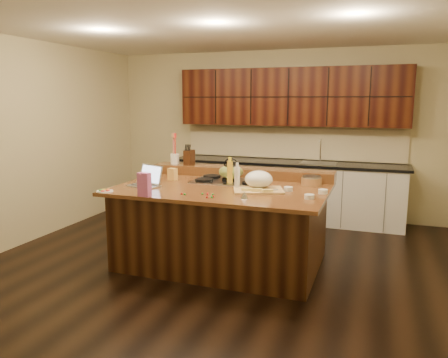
% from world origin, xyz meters
% --- Properties ---
extents(room, '(5.52, 5.02, 2.72)m').
position_xyz_m(room, '(0.00, 0.00, 1.35)').
color(room, black).
rests_on(room, ground).
extents(island, '(2.40, 1.60, 0.92)m').
position_xyz_m(island, '(0.00, 0.00, 0.46)').
color(island, black).
rests_on(island, ground).
extents(back_ledge, '(2.40, 0.30, 0.12)m').
position_xyz_m(back_ledge, '(0.00, 0.70, 0.98)').
color(back_ledge, black).
rests_on(back_ledge, island).
extents(cooktop, '(0.92, 0.52, 0.05)m').
position_xyz_m(cooktop, '(0.00, 0.30, 0.94)').
color(cooktop, gray).
rests_on(cooktop, island).
extents(back_counter, '(3.70, 0.66, 2.40)m').
position_xyz_m(back_counter, '(0.30, 2.23, 0.98)').
color(back_counter, silver).
rests_on(back_counter, ground).
extents(kettle, '(0.25, 0.25, 0.19)m').
position_xyz_m(kettle, '(0.00, 0.30, 1.06)').
color(kettle, black).
rests_on(kettle, cooktop).
extents(green_bowl, '(0.37, 0.37, 0.16)m').
position_xyz_m(green_bowl, '(0.00, 0.30, 1.05)').
color(green_bowl, olive).
rests_on(green_bowl, cooktop).
extents(laptop, '(0.42, 0.37, 0.24)m').
position_xyz_m(laptop, '(-0.84, -0.26, 0.98)').
color(laptop, '#B7B7BC').
rests_on(laptop, island).
extents(oil_bottle, '(0.07, 0.07, 0.27)m').
position_xyz_m(oil_bottle, '(0.03, 0.18, 1.06)').
color(oil_bottle, gold).
rests_on(oil_bottle, island).
extents(vinegar_bottle, '(0.07, 0.07, 0.25)m').
position_xyz_m(vinegar_bottle, '(0.20, -0.08, 1.04)').
color(vinegar_bottle, silver).
rests_on(vinegar_bottle, island).
extents(wooden_tray, '(0.63, 0.55, 0.22)m').
position_xyz_m(wooden_tray, '(0.44, -0.06, 1.02)').
color(wooden_tray, tan).
rests_on(wooden_tray, island).
extents(ramekin_a, '(0.13, 0.13, 0.04)m').
position_xyz_m(ramekin_a, '(1.04, -0.30, 0.94)').
color(ramekin_a, white).
rests_on(ramekin_a, island).
extents(ramekin_b, '(0.13, 0.13, 0.04)m').
position_xyz_m(ramekin_b, '(0.76, 0.02, 0.94)').
color(ramekin_b, white).
rests_on(ramekin_b, island).
extents(ramekin_c, '(0.12, 0.12, 0.04)m').
position_xyz_m(ramekin_c, '(1.14, 0.00, 0.94)').
color(ramekin_c, white).
rests_on(ramekin_c, island).
extents(strainer_bowl, '(0.25, 0.25, 0.09)m').
position_xyz_m(strainer_bowl, '(0.95, 0.43, 0.97)').
color(strainer_bowl, '#996B3F').
rests_on(strainer_bowl, island).
extents(kitchen_timer, '(0.08, 0.08, 0.07)m').
position_xyz_m(kitchen_timer, '(0.42, -0.50, 0.96)').
color(kitchen_timer, silver).
rests_on(kitchen_timer, island).
extents(pink_bag, '(0.14, 0.09, 0.25)m').
position_xyz_m(pink_bag, '(-0.58, -0.76, 1.04)').
color(pink_bag, '#BD599E').
rests_on(pink_bag, island).
extents(candy_plate, '(0.22, 0.22, 0.01)m').
position_xyz_m(candy_plate, '(-1.11, -0.71, 0.93)').
color(candy_plate, white).
rests_on(candy_plate, island).
extents(package_box, '(0.13, 0.10, 0.15)m').
position_xyz_m(package_box, '(-0.72, 0.16, 1.00)').
color(package_box, '#E2AD50').
rests_on(package_box, island).
extents(utensil_crock, '(0.16, 0.16, 0.14)m').
position_xyz_m(utensil_crock, '(-0.95, 0.70, 1.11)').
color(utensil_crock, white).
rests_on(utensil_crock, back_ledge).
extents(knife_block, '(0.10, 0.17, 0.20)m').
position_xyz_m(knife_block, '(-0.73, 0.70, 1.14)').
color(knife_block, black).
rests_on(knife_block, back_ledge).
extents(gumdrop_0, '(0.02, 0.02, 0.02)m').
position_xyz_m(gumdrop_0, '(0.05, -0.61, 0.93)').
color(gumdrop_0, red).
rests_on(gumdrop_0, island).
extents(gumdrop_1, '(0.02, 0.02, 0.02)m').
position_xyz_m(gumdrop_1, '(0.11, -0.61, 0.93)').
color(gumdrop_1, '#198C26').
rests_on(gumdrop_1, island).
extents(gumdrop_2, '(0.02, 0.02, 0.02)m').
position_xyz_m(gumdrop_2, '(0.10, -0.56, 0.93)').
color(gumdrop_2, red).
rests_on(gumdrop_2, island).
extents(gumdrop_3, '(0.02, 0.02, 0.02)m').
position_xyz_m(gumdrop_3, '(-0.22, -0.57, 0.93)').
color(gumdrop_3, '#198C26').
rests_on(gumdrop_3, island).
extents(gumdrop_4, '(0.02, 0.02, 0.02)m').
position_xyz_m(gumdrop_4, '(-0.01, -0.44, 0.93)').
color(gumdrop_4, red).
rests_on(gumdrop_4, island).
extents(gumdrop_5, '(0.02, 0.02, 0.02)m').
position_xyz_m(gumdrop_5, '(0.07, -0.48, 0.93)').
color(gumdrop_5, '#198C26').
rests_on(gumdrop_5, island).
extents(gumdrop_6, '(0.02, 0.02, 0.02)m').
position_xyz_m(gumdrop_6, '(0.00, -0.48, 0.93)').
color(gumdrop_6, red).
rests_on(gumdrop_6, island).
extents(gumdrop_7, '(0.02, 0.02, 0.02)m').
position_xyz_m(gumdrop_7, '(0.09, -0.57, 0.93)').
color(gumdrop_7, '#198C26').
rests_on(gumdrop_7, island).
extents(gumdrop_8, '(0.02, 0.02, 0.02)m').
position_xyz_m(gumdrop_8, '(-0.26, -0.55, 0.93)').
color(gumdrop_8, red).
rests_on(gumdrop_8, island).
extents(gumdrop_9, '(0.02, 0.02, 0.02)m').
position_xyz_m(gumdrop_9, '(-0.05, -0.48, 0.93)').
color(gumdrop_9, '#198C26').
rests_on(gumdrop_9, island).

